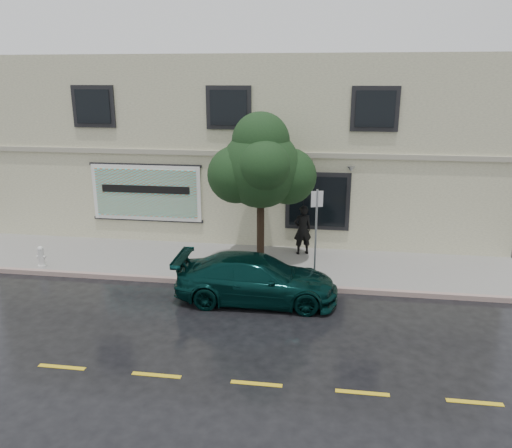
# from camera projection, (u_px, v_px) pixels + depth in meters

# --- Properties ---
(ground) EXTENTS (90.00, 90.00, 0.00)m
(ground) POSITION_uv_depth(u_px,v_px,m) (197.00, 305.00, 14.17)
(ground) COLOR black
(ground) RESTS_ON ground
(sidewalk) EXTENTS (20.00, 3.50, 0.15)m
(sidewalk) POSITION_uv_depth(u_px,v_px,m) (221.00, 262.00, 17.23)
(sidewalk) COLOR gray
(sidewalk) RESTS_ON ground
(curb) EXTENTS (20.00, 0.18, 0.16)m
(curb) POSITION_uv_depth(u_px,v_px,m) (210.00, 282.00, 15.57)
(curb) COLOR gray
(curb) RESTS_ON ground
(road_marking) EXTENTS (19.00, 0.12, 0.01)m
(road_marking) POSITION_uv_depth(u_px,v_px,m) (156.00, 375.00, 10.84)
(road_marking) COLOR gold
(road_marking) RESTS_ON ground
(building) EXTENTS (20.00, 8.12, 7.00)m
(building) POSITION_uv_depth(u_px,v_px,m) (247.00, 142.00, 21.71)
(building) COLOR beige
(building) RESTS_ON ground
(billboard) EXTENTS (4.30, 0.16, 2.20)m
(billboard) POSITION_uv_depth(u_px,v_px,m) (146.00, 193.00, 18.69)
(billboard) COLOR white
(billboard) RESTS_ON ground
(car) EXTENTS (4.67, 2.13, 1.35)m
(car) POSITION_uv_depth(u_px,v_px,m) (256.00, 279.00, 14.29)
(car) COLOR black
(car) RESTS_ON ground
(pedestrian) EXTENTS (0.76, 0.63, 1.78)m
(pedestrian) POSITION_uv_depth(u_px,v_px,m) (302.00, 230.00, 17.62)
(pedestrian) COLOR black
(pedestrian) RESTS_ON sidewalk
(umbrella) EXTENTS (1.36, 1.36, 0.78)m
(umbrella) POSITION_uv_depth(u_px,v_px,m) (303.00, 194.00, 17.26)
(umbrella) COLOR black
(umbrella) RESTS_ON pedestrian
(street_tree) EXTENTS (2.57, 2.57, 4.55)m
(street_tree) POSITION_uv_depth(u_px,v_px,m) (261.00, 169.00, 15.99)
(street_tree) COLOR black
(street_tree) RESTS_ON sidewalk
(fire_hydrant) EXTENTS (0.30, 0.28, 0.72)m
(fire_hydrant) POSITION_uv_depth(u_px,v_px,m) (41.00, 257.00, 16.53)
(fire_hydrant) COLOR silver
(fire_hydrant) RESTS_ON sidewalk
(sign_pole) EXTENTS (0.35, 0.14, 2.95)m
(sign_pole) POSITION_uv_depth(u_px,v_px,m) (316.00, 229.00, 14.80)
(sign_pole) COLOR #92969A
(sign_pole) RESTS_ON sidewalk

